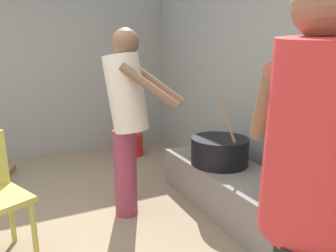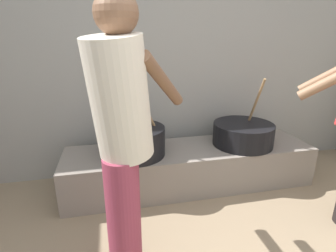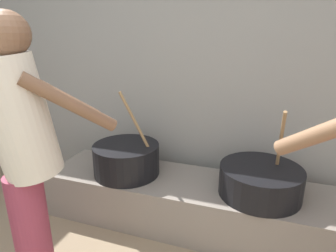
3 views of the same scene
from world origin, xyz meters
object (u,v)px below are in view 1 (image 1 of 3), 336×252
at_px(cooking_pot_main, 322,199).
at_px(cook_in_cream_shirt, 127,113).
at_px(bucket_red_plastic, 131,144).
at_px(cooking_pot_secondary, 219,151).
at_px(cook_in_red_shirt, 310,195).

bearing_deg(cooking_pot_main, cook_in_cream_shirt, -144.10).
relative_size(cooking_pot_main, bucket_red_plastic, 1.85).
height_order(cooking_pot_secondary, cook_in_cream_shirt, cook_in_cream_shirt).
bearing_deg(cook_in_red_shirt, cooking_pot_secondary, 152.93).
bearing_deg(bucket_red_plastic, cooking_pot_main, 6.53).
bearing_deg(cooking_pot_secondary, cook_in_cream_shirt, -99.01).
distance_m(cooking_pot_secondary, bucket_red_plastic, 1.85).
height_order(cook_in_red_shirt, bucket_red_plastic, cook_in_red_shirt).
relative_size(cook_in_red_shirt, bucket_red_plastic, 4.43).
xyz_separation_m(cooking_pot_main, cooking_pot_secondary, (-1.07, -0.01, 0.02)).
relative_size(cooking_pot_main, cook_in_red_shirt, 0.42).
bearing_deg(bucket_red_plastic, cooking_pot_secondary, 10.12).
height_order(cooking_pot_main, cook_in_cream_shirt, cook_in_cream_shirt).
bearing_deg(cook_in_red_shirt, bucket_red_plastic, 171.83).
bearing_deg(cook_in_cream_shirt, cooking_pot_main, 35.90).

